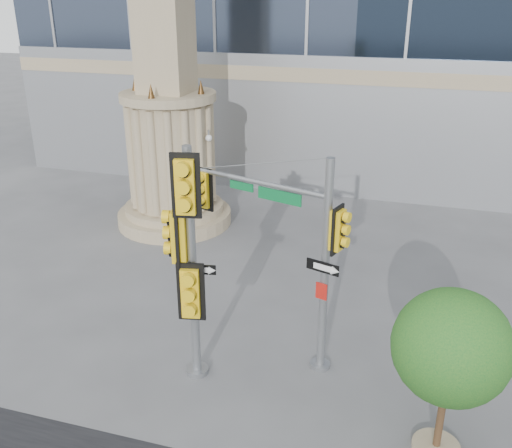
# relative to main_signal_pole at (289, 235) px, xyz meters

# --- Properties ---
(ground) EXTENTS (120.00, 120.00, 0.00)m
(ground) POSITION_rel_main_signal_pole_xyz_m (-0.32, -1.78, -3.28)
(ground) COLOR #545456
(ground) RESTS_ON ground
(monument) EXTENTS (4.40, 4.40, 16.60)m
(monument) POSITION_rel_main_signal_pole_xyz_m (-6.32, 7.22, 2.23)
(monument) COLOR tan
(monument) RESTS_ON ground
(main_signal_pole) EXTENTS (3.99, 1.56, 5.30)m
(main_signal_pole) POSITION_rel_main_signal_pole_xyz_m (0.00, 0.00, 0.00)
(main_signal_pole) COLOR slate
(main_signal_pole) RESTS_ON ground
(secondary_signal_pole) EXTENTS (1.03, 0.74, 5.63)m
(secondary_signal_pole) POSITION_rel_main_signal_pole_xyz_m (-1.91, -1.51, 0.02)
(secondary_signal_pole) COLOR slate
(secondary_signal_pole) RESTS_ON ground
(street_tree) EXTENTS (2.28, 2.23, 3.56)m
(street_tree) POSITION_rel_main_signal_pole_xyz_m (3.71, -2.25, -0.94)
(street_tree) COLOR tan
(street_tree) RESTS_ON ground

